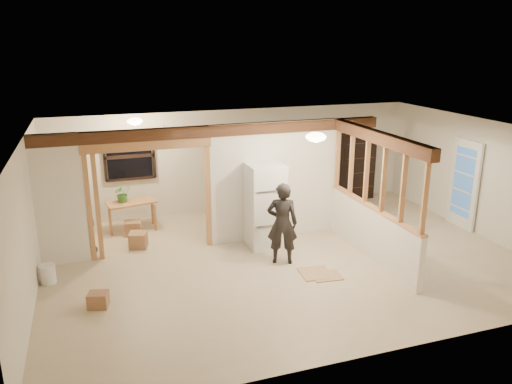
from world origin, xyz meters
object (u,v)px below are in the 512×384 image
object	(u,v)px
woman	(282,223)
shop_vac	(83,237)
refrigerator	(265,206)
work_table	(132,216)
bookshelf	(358,166)

from	to	relation	value
woman	shop_vac	xyz separation A→B (m)	(-3.59, 1.70, -0.46)
refrigerator	shop_vac	distance (m)	3.70
work_table	bookshelf	world-z (taller)	bookshelf
work_table	shop_vac	size ratio (longest dim) A/B	1.56
refrigerator	shop_vac	xyz separation A→B (m)	(-3.57, 0.81, -0.53)
bookshelf	work_table	bearing A→B (deg)	-175.69
refrigerator	shop_vac	size ratio (longest dim) A/B	2.59
woman	bookshelf	xyz separation A→B (m)	(3.38, 3.13, 0.10)
woman	bookshelf	world-z (taller)	bookshelf
work_table	shop_vac	distance (m)	1.44
woman	shop_vac	world-z (taller)	woman
work_table	bookshelf	xyz separation A→B (m)	(5.92, 0.45, 0.56)
woman	bookshelf	distance (m)	4.61
woman	bookshelf	size ratio (longest dim) A/B	0.89
work_table	bookshelf	distance (m)	5.97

